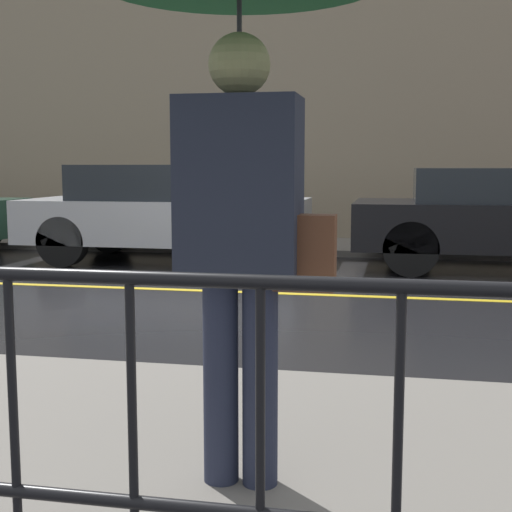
# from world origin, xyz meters

# --- Properties ---
(ground_plane) EXTENTS (80.00, 80.00, 0.00)m
(ground_plane) POSITION_xyz_m (0.00, 0.00, 0.00)
(ground_plane) COLOR black
(sidewalk_far) EXTENTS (28.00, 1.99, 0.10)m
(sidewalk_far) POSITION_xyz_m (0.00, 4.31, 0.05)
(sidewalk_far) COLOR slate
(sidewalk_far) RESTS_ON ground_plane
(lane_marking) EXTENTS (25.20, 0.12, 0.01)m
(lane_marking) POSITION_xyz_m (0.00, 0.00, 0.00)
(lane_marking) COLOR gold
(lane_marking) RESTS_ON ground_plane
(building_storefront) EXTENTS (28.00, 0.30, 4.74)m
(building_storefront) POSITION_xyz_m (0.00, 5.45, 2.37)
(building_storefront) COLOR gray
(building_storefront) RESTS_ON ground_plane
(pedestrian) EXTENTS (1.16, 1.16, 2.27)m
(pedestrian) POSITION_xyz_m (1.32, -4.96, 1.91)
(pedestrian) COLOR #23283D
(pedestrian) RESTS_ON sidewalk_near
(car_silver) EXTENTS (4.08, 1.93, 1.43)m
(car_silver) POSITION_xyz_m (-1.47, 2.36, 0.75)
(car_silver) COLOR #B2B5BA
(car_silver) RESTS_ON ground_plane
(car_black) EXTENTS (4.02, 1.80, 1.39)m
(car_black) POSITION_xyz_m (3.32, 2.36, 0.73)
(car_black) COLOR black
(car_black) RESTS_ON ground_plane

